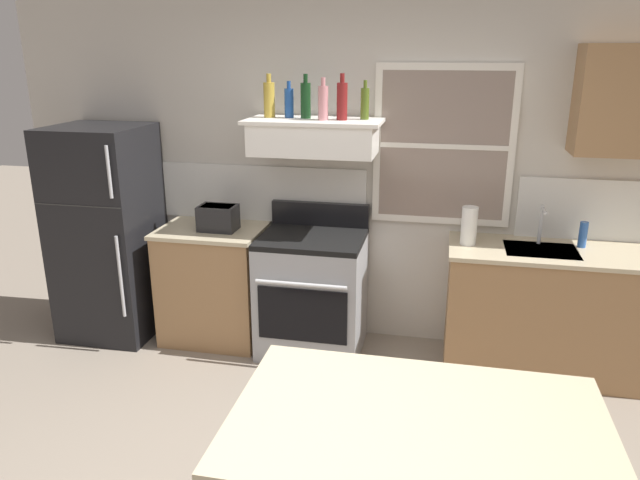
% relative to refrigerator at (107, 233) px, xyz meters
% --- Properties ---
extents(back_wall, '(5.40, 0.11, 2.70)m').
position_rel_refrigerator_xyz_m(back_wall, '(1.93, 0.39, 0.52)').
color(back_wall, beige).
rests_on(back_wall, ground_plane).
extents(refrigerator, '(0.70, 0.72, 1.67)m').
position_rel_refrigerator_xyz_m(refrigerator, '(0.00, 0.00, 0.00)').
color(refrigerator, black).
rests_on(refrigerator, ground_plane).
extents(counter_left_of_stove, '(0.79, 0.63, 0.91)m').
position_rel_refrigerator_xyz_m(counter_left_of_stove, '(0.85, 0.06, -0.38)').
color(counter_left_of_stove, '#9E754C').
rests_on(counter_left_of_stove, ground_plane).
extents(toaster, '(0.30, 0.20, 0.19)m').
position_rel_refrigerator_xyz_m(toaster, '(0.93, 0.02, 0.17)').
color(toaster, black).
rests_on(toaster, counter_left_of_stove).
extents(stove_range, '(0.76, 0.69, 1.09)m').
position_rel_refrigerator_xyz_m(stove_range, '(1.65, 0.02, -0.37)').
color(stove_range, '#9EA0A5').
rests_on(stove_range, ground_plane).
extents(range_hood_shelf, '(0.96, 0.52, 0.24)m').
position_rel_refrigerator_xyz_m(range_hood_shelf, '(1.65, 0.12, 0.79)').
color(range_hood_shelf, white).
extents(bottle_champagne_gold_foil, '(0.08, 0.08, 0.31)m').
position_rel_refrigerator_xyz_m(bottle_champagne_gold_foil, '(1.31, 0.15, 1.04)').
color(bottle_champagne_gold_foil, '#B29333').
rests_on(bottle_champagne_gold_foil, range_hood_shelf).
extents(bottle_blue_liqueur, '(0.07, 0.07, 0.26)m').
position_rel_refrigerator_xyz_m(bottle_blue_liqueur, '(1.45, 0.16, 1.02)').
color(bottle_blue_liqueur, '#1E478C').
rests_on(bottle_blue_liqueur, range_hood_shelf).
extents(bottle_dark_green_wine, '(0.07, 0.07, 0.31)m').
position_rel_refrigerator_xyz_m(bottle_dark_green_wine, '(1.58, 0.14, 1.04)').
color(bottle_dark_green_wine, '#143819').
rests_on(bottle_dark_green_wine, range_hood_shelf).
extents(bottle_rose_pink, '(0.07, 0.07, 0.29)m').
position_rel_refrigerator_xyz_m(bottle_rose_pink, '(1.72, 0.06, 1.03)').
color(bottle_rose_pink, '#C67F84').
rests_on(bottle_rose_pink, range_hood_shelf).
extents(bottle_red_label_wine, '(0.07, 0.07, 0.31)m').
position_rel_refrigerator_xyz_m(bottle_red_label_wine, '(1.85, 0.09, 1.04)').
color(bottle_red_label_wine, maroon).
rests_on(bottle_red_label_wine, range_hood_shelf).
extents(bottle_olive_oil_square, '(0.06, 0.06, 0.27)m').
position_rel_refrigerator_xyz_m(bottle_olive_oil_square, '(2.00, 0.17, 1.02)').
color(bottle_olive_oil_square, '#4C601E').
rests_on(bottle_olive_oil_square, range_hood_shelf).
extents(counter_right_with_sink, '(1.43, 0.63, 0.91)m').
position_rel_refrigerator_xyz_m(counter_right_with_sink, '(3.35, 0.06, -0.38)').
color(counter_right_with_sink, '#9E754C').
rests_on(counter_right_with_sink, ground_plane).
extents(sink_faucet, '(0.03, 0.17, 0.28)m').
position_rel_refrigerator_xyz_m(sink_faucet, '(3.25, 0.16, 0.25)').
color(sink_faucet, silver).
rests_on(sink_faucet, counter_right_with_sink).
extents(paper_towel_roll, '(0.11, 0.11, 0.27)m').
position_rel_refrigerator_xyz_m(paper_towel_roll, '(2.76, 0.06, 0.21)').
color(paper_towel_roll, white).
rests_on(paper_towel_roll, counter_right_with_sink).
extents(dish_soap_bottle, '(0.06, 0.06, 0.18)m').
position_rel_refrigerator_xyz_m(dish_soap_bottle, '(3.53, 0.16, 0.17)').
color(dish_soap_bottle, blue).
rests_on(dish_soap_bottle, counter_right_with_sink).
extents(upper_cabinet_right, '(0.64, 0.32, 0.70)m').
position_rel_refrigerator_xyz_m(upper_cabinet_right, '(3.70, 0.20, 1.07)').
color(upper_cabinet_right, '#9E754C').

